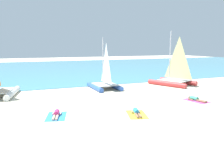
# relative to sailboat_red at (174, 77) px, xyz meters

# --- Properties ---
(ground_plane) EXTENTS (120.00, 120.00, 0.00)m
(ground_plane) POSITION_rel_sailboat_red_xyz_m (-8.55, 1.45, -0.84)
(ground_plane) COLOR beige
(ocean_water) EXTENTS (120.00, 40.00, 0.05)m
(ocean_water) POSITION_rel_sailboat_red_xyz_m (-8.55, 22.53, -0.81)
(ocean_water) COLOR #4C9EB7
(ocean_water) RESTS_ON ground
(sailboat_red) EXTENTS (4.18, 5.03, 5.63)m
(sailboat_red) POSITION_rel_sailboat_red_xyz_m (0.00, 0.00, 0.00)
(sailboat_red) COLOR #CC3838
(sailboat_red) RESTS_ON ground
(sailboat_blue) EXTENTS (2.40, 3.76, 4.90)m
(sailboat_blue) POSITION_rel_sailboat_red_xyz_m (-7.49, 0.76, -0.11)
(sailboat_blue) COLOR blue
(sailboat_blue) RESTS_ON ground
(towel_left) EXTENTS (1.58, 2.13, 0.01)m
(towel_left) POSITION_rel_sailboat_red_xyz_m (-13.29, -6.37, -0.83)
(towel_left) COLOR #338CD8
(towel_left) RESTS_ON ground
(sunbather_left) EXTENTS (0.80, 1.55, 0.30)m
(sunbather_left) POSITION_rel_sailboat_red_xyz_m (-13.27, -6.30, -0.71)
(sunbather_left) COLOR #D83372
(sunbather_left) RESTS_ON towel_left
(towel_middle) EXTENTS (1.61, 2.14, 0.01)m
(towel_middle) POSITION_rel_sailboat_red_xyz_m (-8.74, -7.89, -0.83)
(towel_middle) COLOR yellow
(towel_middle) RESTS_ON ground
(sunbather_middle) EXTENTS (0.83, 1.54, 0.30)m
(sunbather_middle) POSITION_rel_sailboat_red_xyz_m (-8.72, -7.82, -0.71)
(sunbather_middle) COLOR #268CCC
(sunbather_middle) RESTS_ON towel_middle
(towel_right) EXTENTS (1.40, 2.06, 0.01)m
(towel_right) POSITION_rel_sailboat_red_xyz_m (-2.89, -6.52, -0.83)
(towel_right) COLOR #D84C99
(towel_right) RESTS_ON ground
(sunbather_right) EXTENTS (0.66, 1.57, 0.30)m
(sunbather_right) POSITION_rel_sailboat_red_xyz_m (-2.90, -6.46, -0.71)
(sunbather_right) COLOR #3FB28C
(sunbather_right) RESTS_ON towel_right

